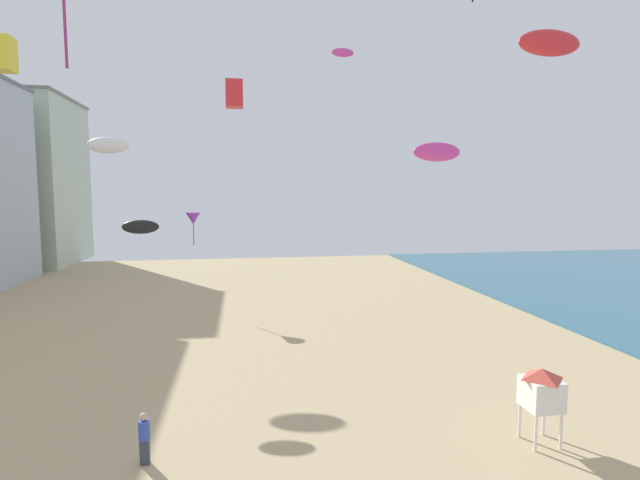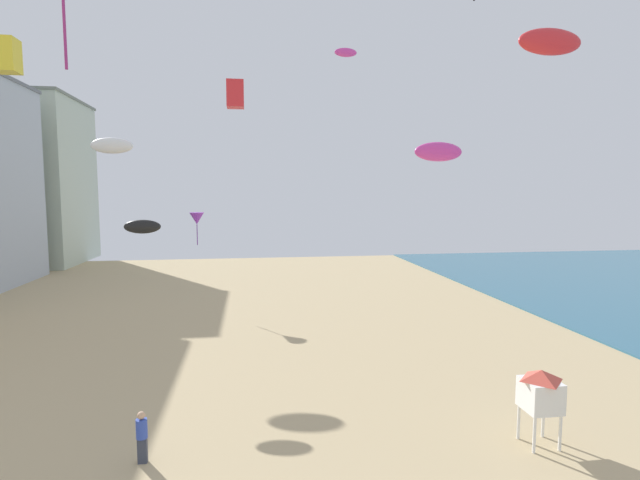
{
  "view_description": "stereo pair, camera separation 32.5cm",
  "coord_description": "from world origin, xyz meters",
  "px_view_note": "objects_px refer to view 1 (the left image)",
  "views": [
    {
      "loc": [
        -0.65,
        -1.95,
        8.26
      ],
      "look_at": [
        2.66,
        18.22,
        6.29
      ],
      "focal_mm": 26.75,
      "sensor_mm": 36.0,
      "label": 1
    },
    {
      "loc": [
        -0.33,
        -2.0,
        8.26
      ],
      "look_at": [
        2.66,
        18.22,
        6.29
      ],
      "focal_mm": 26.75,
      "sensor_mm": 36.0,
      "label": 2
    }
  ],
  "objects_px": {
    "kite_red_parafoil": "(549,43)",
    "kite_magenta_parafoil": "(437,152)",
    "kite_flyer": "(144,436)",
    "kite_purple_delta": "(193,219)",
    "lifeguard_stand": "(542,390)",
    "kite_yellow_box": "(2,54)",
    "kite_white_parafoil": "(108,145)",
    "kite_black_parafoil": "(140,227)",
    "kite_red_box": "(234,94)",
    "kite_magenta_parafoil_2": "(343,53)"
  },
  "relations": [
    {
      "from": "kite_magenta_parafoil_2",
      "to": "kite_purple_delta",
      "type": "bearing_deg",
      "value": 163.16
    },
    {
      "from": "lifeguard_stand",
      "to": "kite_red_parafoil",
      "type": "relative_size",
      "value": 1.05
    },
    {
      "from": "kite_red_box",
      "to": "kite_magenta_parafoil_2",
      "type": "relative_size",
      "value": 0.8
    },
    {
      "from": "kite_flyer",
      "to": "kite_magenta_parafoil",
      "type": "bearing_deg",
      "value": -121.52
    },
    {
      "from": "lifeguard_stand",
      "to": "kite_yellow_box",
      "type": "xyz_separation_m",
      "value": [
        -21.22,
        12.64,
        13.3
      ]
    },
    {
      "from": "kite_black_parafoil",
      "to": "kite_magenta_parafoil",
      "type": "bearing_deg",
      "value": -6.09
    },
    {
      "from": "lifeguard_stand",
      "to": "kite_purple_delta",
      "type": "distance_m",
      "value": 25.98
    },
    {
      "from": "kite_magenta_parafoil",
      "to": "lifeguard_stand",
      "type": "bearing_deg",
      "value": -89.15
    },
    {
      "from": "lifeguard_stand",
      "to": "kite_red_parafoil",
      "type": "bearing_deg",
      "value": 64.11
    },
    {
      "from": "kite_red_parafoil",
      "to": "kite_magenta_parafoil",
      "type": "bearing_deg",
      "value": 104.34
    },
    {
      "from": "kite_black_parafoil",
      "to": "kite_flyer",
      "type": "bearing_deg",
      "value": -79.26
    },
    {
      "from": "kite_flyer",
      "to": "kite_black_parafoil",
      "type": "xyz_separation_m",
      "value": [
        -1.8,
        9.5,
        5.77
      ]
    },
    {
      "from": "kite_magenta_parafoil_2",
      "to": "lifeguard_stand",
      "type": "bearing_deg",
      "value": -81.56
    },
    {
      "from": "kite_black_parafoil",
      "to": "kite_red_box",
      "type": "bearing_deg",
      "value": -16.85
    },
    {
      "from": "kite_flyer",
      "to": "kite_red_parafoil",
      "type": "distance_m",
      "value": 19.19
    },
    {
      "from": "kite_purple_delta",
      "to": "kite_yellow_box",
      "type": "bearing_deg",
      "value": -130.98
    },
    {
      "from": "lifeguard_stand",
      "to": "kite_purple_delta",
      "type": "relative_size",
      "value": 1.06
    },
    {
      "from": "kite_purple_delta",
      "to": "kite_yellow_box",
      "type": "relative_size",
      "value": 1.43
    },
    {
      "from": "kite_red_box",
      "to": "lifeguard_stand",
      "type": "bearing_deg",
      "value": -41.92
    },
    {
      "from": "kite_yellow_box",
      "to": "kite_white_parafoil",
      "type": "bearing_deg",
      "value": 60.06
    },
    {
      "from": "kite_black_parafoil",
      "to": "kite_purple_delta",
      "type": "bearing_deg",
      "value": 83.38
    },
    {
      "from": "kite_red_box",
      "to": "kite_magenta_parafoil_2",
      "type": "distance_m",
      "value": 13.13
    },
    {
      "from": "kite_white_parafoil",
      "to": "kite_red_parafoil",
      "type": "distance_m",
      "value": 25.13
    },
    {
      "from": "kite_magenta_parafoil",
      "to": "kite_magenta_parafoil_2",
      "type": "xyz_separation_m",
      "value": [
        -2.65,
        9.99,
        7.45
      ]
    },
    {
      "from": "kite_flyer",
      "to": "kite_purple_delta",
      "type": "xyz_separation_m",
      "value": [
        -0.46,
        21.1,
        5.57
      ]
    },
    {
      "from": "kite_black_parafoil",
      "to": "kite_red_parafoil",
      "type": "distance_m",
      "value": 19.11
    },
    {
      "from": "kite_red_box",
      "to": "kite_yellow_box",
      "type": "relative_size",
      "value": 0.73
    },
    {
      "from": "lifeguard_stand",
      "to": "kite_magenta_parafoil",
      "type": "relative_size",
      "value": 1.05
    },
    {
      "from": "kite_magenta_parafoil",
      "to": "kite_black_parafoil",
      "type": "bearing_deg",
      "value": 173.91
    },
    {
      "from": "kite_purple_delta",
      "to": "kite_magenta_parafoil",
      "type": "height_order",
      "value": "kite_magenta_parafoil"
    },
    {
      "from": "kite_magenta_parafoil",
      "to": "kite_yellow_box",
      "type": "xyz_separation_m",
      "value": [
        -21.09,
        3.87,
        4.8
      ]
    },
    {
      "from": "kite_flyer",
      "to": "kite_magenta_parafoil",
      "type": "relative_size",
      "value": 0.68
    },
    {
      "from": "kite_flyer",
      "to": "kite_magenta_parafoil_2",
      "type": "bearing_deg",
      "value": -92.81
    },
    {
      "from": "kite_red_box",
      "to": "kite_purple_delta",
      "type": "bearing_deg",
      "value": 104.05
    },
    {
      "from": "kite_white_parafoil",
      "to": "kite_magenta_parafoil",
      "type": "xyz_separation_m",
      "value": [
        17.79,
        -9.6,
        -0.99
      ]
    },
    {
      "from": "lifeguard_stand",
      "to": "kite_red_parafoil",
      "type": "distance_m",
      "value": 12.25
    },
    {
      "from": "kite_white_parafoil",
      "to": "lifeguard_stand",
      "type": "bearing_deg",
      "value": -45.71
    },
    {
      "from": "kite_magenta_parafoil",
      "to": "kite_yellow_box",
      "type": "bearing_deg",
      "value": 169.6
    },
    {
      "from": "kite_purple_delta",
      "to": "kite_white_parafoil",
      "type": "height_order",
      "value": "kite_white_parafoil"
    },
    {
      "from": "kite_black_parafoil",
      "to": "kite_yellow_box",
      "type": "height_order",
      "value": "kite_yellow_box"
    },
    {
      "from": "kite_red_parafoil",
      "to": "kite_black_parafoil",
      "type": "bearing_deg",
      "value": 154.13
    },
    {
      "from": "kite_flyer",
      "to": "lifeguard_stand",
      "type": "bearing_deg",
      "value": -157.45
    },
    {
      "from": "kite_purple_delta",
      "to": "kite_magenta_parafoil_2",
      "type": "xyz_separation_m",
      "value": [
        10.39,
        -3.15,
        11.3
      ]
    },
    {
      "from": "kite_black_parafoil",
      "to": "kite_magenta_parafoil_2",
      "type": "bearing_deg",
      "value": 35.76
    },
    {
      "from": "kite_red_parafoil",
      "to": "kite_magenta_parafoil",
      "type": "relative_size",
      "value": 1.0
    },
    {
      "from": "kite_flyer",
      "to": "kite_white_parafoil",
      "type": "distance_m",
      "value": 21.07
    },
    {
      "from": "kite_purple_delta",
      "to": "kite_yellow_box",
      "type": "distance_m",
      "value": 15.01
    },
    {
      "from": "kite_white_parafoil",
      "to": "kite_black_parafoil",
      "type": "height_order",
      "value": "kite_white_parafoil"
    },
    {
      "from": "kite_black_parafoil",
      "to": "kite_magenta_parafoil_2",
      "type": "relative_size",
      "value": 1.14
    },
    {
      "from": "kite_red_box",
      "to": "kite_magenta_parafoil_2",
      "type": "bearing_deg",
      "value": 54.04
    }
  ]
}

